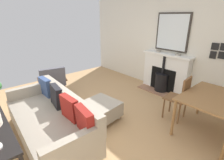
{
  "coord_description": "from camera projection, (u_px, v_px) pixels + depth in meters",
  "views": [
    {
      "loc": [
        1.63,
        2.59,
        2.01
      ],
      "look_at": [
        -0.53,
        0.12,
        0.74
      ],
      "focal_mm": 26.81,
      "sensor_mm": 36.0,
      "label": 1
    }
  ],
  "objects": [
    {
      "name": "sofa",
      "position": [
        52.0,
        119.0,
        2.86
      ],
      "size": [
        0.95,
        2.12,
        0.83
      ],
      "color": "#B2B2B7",
      "rests_on": "ground"
    },
    {
      "name": "mantel_bowl_near",
      "position": [
        159.0,
        51.0,
        4.64
      ],
      "size": [
        0.13,
        0.13,
        0.04
      ],
      "color": "#9E9384",
      "rests_on": "fireplace"
    },
    {
      "name": "wall_left",
      "position": [
        164.0,
        39.0,
        4.62
      ],
      "size": [
        0.12,
        5.69,
        2.78
      ],
      "primitive_type": "cube",
      "color": "beige",
      "rests_on": "ground"
    },
    {
      "name": "mantel_bowl_far",
      "position": [
        178.0,
        55.0,
        4.23
      ],
      "size": [
        0.13,
        0.13,
        0.04
      ],
      "color": "#9E9384",
      "rests_on": "fireplace"
    },
    {
      "name": "armchair_accent",
      "position": [
        53.0,
        80.0,
        4.29
      ],
      "size": [
        0.78,
        0.71,
        0.82
      ],
      "color": "#4C3321",
      "rests_on": "ground"
    },
    {
      "name": "dining_table",
      "position": [
        214.0,
        101.0,
        2.83
      ],
      "size": [
        1.16,
        0.9,
        0.74
      ],
      "color": "olive",
      "rests_on": "ground"
    },
    {
      "name": "dining_chair_near_fireplace",
      "position": [
        181.0,
        95.0,
        3.29
      ],
      "size": [
        0.44,
        0.44,
        0.92
      ],
      "color": "brown",
      "rests_on": "ground"
    },
    {
      "name": "ground_plane",
      "position": [
        89.0,
        117.0,
        3.55
      ],
      "size": [
        5.14,
        5.69,
        0.01
      ],
      "primitive_type": "cube",
      "color": "tan"
    },
    {
      "name": "mirror_over_mantel",
      "position": [
        172.0,
        32.0,
        4.31
      ],
      "size": [
        0.04,
        0.91,
        0.96
      ],
      "color": "#2D2823"
    },
    {
      "name": "ottoman",
      "position": [
        100.0,
        109.0,
        3.38
      ],
      "size": [
        0.75,
        0.74,
        0.39
      ],
      "color": "#B2B2B7",
      "rests_on": "ground"
    },
    {
      "name": "photo_gallery_row",
      "position": [
        218.0,
        51.0,
        3.64
      ],
      "size": [
        0.02,
        0.3,
        0.36
      ],
      "color": "black"
    },
    {
      "name": "fireplace",
      "position": [
        164.0,
        75.0,
        4.65
      ],
      "size": [
        0.55,
        1.38,
        1.06
      ],
      "color": "#93664C",
      "rests_on": "ground"
    }
  ]
}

